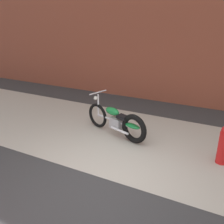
# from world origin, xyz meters

# --- Properties ---
(ground_plane) EXTENTS (80.00, 80.00, 0.00)m
(ground_plane) POSITION_xyz_m (0.00, 0.00, 0.00)
(ground_plane) COLOR #38383A
(sidewalk_slab) EXTENTS (36.00, 3.50, 0.01)m
(sidewalk_slab) POSITION_xyz_m (0.00, 1.75, 0.00)
(sidewalk_slab) COLOR #B2ADA3
(sidewalk_slab) RESTS_ON ground
(brick_building_wall) EXTENTS (36.00, 0.50, 5.76)m
(brick_building_wall) POSITION_xyz_m (0.00, 5.20, 2.88)
(brick_building_wall) COLOR brown
(brick_building_wall) RESTS_ON ground
(motorcycle_green) EXTENTS (1.94, 0.84, 1.03)m
(motorcycle_green) POSITION_xyz_m (-0.57, 1.74, 0.40)
(motorcycle_green) COLOR black
(motorcycle_green) RESTS_ON ground
(fire_hydrant) EXTENTS (0.22, 0.22, 0.84)m
(fire_hydrant) POSITION_xyz_m (1.87, 1.59, 0.42)
(fire_hydrant) COLOR red
(fire_hydrant) RESTS_ON ground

